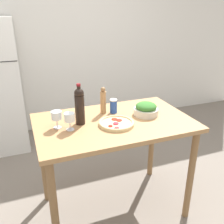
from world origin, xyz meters
The scene contains 10 objects.
ground_plane centered at (0.00, 0.00, 0.00)m, with size 14.00×14.00×0.00m, color slate.
wall_back centered at (0.00, 1.99, 1.30)m, with size 6.40×0.08×2.60m.
prep_counter centered at (0.00, 0.00, 0.77)m, with size 1.25×0.78×0.89m.
wine_bottle centered at (-0.26, 0.04, 1.05)m, with size 0.07×0.07×0.32m.
wine_glass_near centered at (-0.36, -0.04, 0.99)m, with size 0.08×0.08×0.13m.
wine_glass_far centered at (-0.45, 0.03, 0.99)m, with size 0.08×0.08×0.13m.
pepper_mill centered at (-0.03, 0.18, 1.01)m, with size 0.05×0.05×0.23m.
salad_bowl centered at (0.30, 0.02, 0.94)m, with size 0.21×0.21×0.11m.
homemade_pizza centered at (-0.01, -0.08, 0.91)m, with size 0.28×0.28×0.03m.
salt_canister centered at (0.06, 0.16, 0.96)m, with size 0.06×0.06×0.12m.
Camera 1 is at (-0.67, -1.71, 1.73)m, focal length 40.00 mm.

